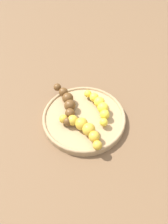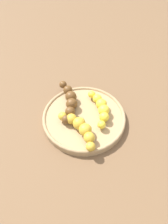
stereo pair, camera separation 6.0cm
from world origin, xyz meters
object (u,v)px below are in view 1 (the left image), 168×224
at_px(banana_overripe, 67,102).
at_px(banana_yellow, 100,105).
at_px(fruit_bowl, 84,118).
at_px(banana_spotted, 84,128).

relative_size(banana_overripe, banana_yellow, 1.10).
xyz_separation_m(fruit_bowl, banana_spotted, (0.03, -0.05, 0.02)).
height_order(banana_spotted, banana_yellow, banana_spotted).
bearing_deg(banana_yellow, banana_overripe, 150.15).
relative_size(banana_overripe, banana_spotted, 0.88).
xyz_separation_m(fruit_bowl, banana_yellow, (0.02, 0.05, 0.02)).
relative_size(banana_spotted, banana_yellow, 1.25).
distance_m(banana_overripe, banana_spotted, 0.11).
bearing_deg(fruit_bowl, banana_overripe, 174.92).
bearing_deg(banana_overripe, banana_yellow, -23.24).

